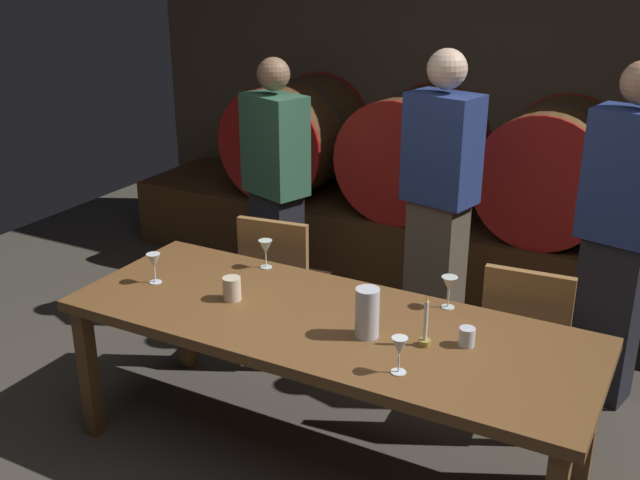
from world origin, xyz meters
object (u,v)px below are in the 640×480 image
cup_left (232,289)px  cup_right (467,337)px  wine_barrel_center_left (414,151)px  wine_glass_center_left (266,248)px  pitcher (367,313)px  wine_glass_far_right (399,348)px  wine_barrel_far_left (296,136)px  dining_table (326,332)px  candle_center (425,331)px  chair_left (281,281)px  guest_left (276,191)px  guest_right (619,236)px  wine_glass_center_right (449,285)px  wine_glass_far_left (154,262)px  wine_barrel_center_right (553,169)px  chair_right (526,339)px  guest_center (439,204)px

cup_left → cup_right: size_ratio=1.38×
wine_barrel_center_left → wine_glass_center_left: bearing=-92.2°
pitcher → wine_glass_far_right: (0.23, -0.21, -0.00)m
wine_barrel_far_left → dining_table: bearing=-57.1°
wine_barrel_far_left → cup_right: bearing=-46.3°
wine_barrel_far_left → candle_center: bearing=-49.6°
dining_table → chair_left: bearing=133.1°
candle_center → cup_right: candle_center is taller
guest_left → cup_left: size_ratio=15.13×
dining_table → wine_glass_center_left: size_ratio=15.92×
guest_right → wine_glass_center_right: bearing=66.8°
dining_table → wine_glass_center_right: size_ratio=15.59×
pitcher → wine_glass_center_left: bearing=151.4°
wine_glass_far_right → wine_glass_far_left: bearing=171.3°
wine_barrel_center_right → wine_glass_far_left: wine_barrel_center_right is taller
chair_left → guest_left: bearing=-63.6°
wine_barrel_center_left → candle_center: size_ratio=3.76×
wine_barrel_far_left → wine_barrel_center_left: same height
wine_barrel_far_left → pitcher: 2.76m
guest_left → wine_glass_center_left: size_ratio=11.23×
candle_center → guest_right: bearing=64.6°
wine_barrel_far_left → wine_glass_center_right: size_ratio=5.58×
wine_glass_center_right → wine_glass_far_right: same height
cup_left → wine_barrel_center_left: bearing=89.8°
pitcher → wine_glass_far_right: pitcher is taller
cup_right → wine_barrel_center_left: bearing=116.9°
candle_center → cup_left: 0.93m
pitcher → wine_glass_center_left: size_ratio=1.46×
candle_center → guest_left: bearing=140.5°
wine_barrel_far_left → chair_right: bearing=-35.1°
wine_barrel_far_left → wine_glass_far_left: size_ratio=5.60×
wine_glass_far_right → cup_left: (-0.92, 0.23, -0.05)m
dining_table → cup_right: bearing=5.9°
dining_table → wine_glass_center_right: (0.43, 0.36, 0.18)m
guest_center → wine_glass_far_right: 1.53m
pitcher → wine_glass_center_right: bearing=63.2°
wine_glass_center_right → wine_barrel_center_left: bearing=116.1°
chair_left → wine_glass_far_left: bearing=64.0°
chair_left → wine_glass_far_right: (1.10, -0.96, 0.34)m
guest_left → candle_center: (1.42, -1.17, -0.05)m
wine_barrel_center_left → chair_right: size_ratio=0.95×
wine_barrel_far_left → chair_right: wine_barrel_far_left is taller
wine_barrel_center_left → cup_right: wine_barrel_center_left is taller
chair_right → guest_center: size_ratio=0.50×
cup_right → candle_center: bearing=-152.3°
wine_glass_center_left → cup_right: 1.18m
wine_barrel_far_left → wine_glass_center_right: wine_barrel_far_left is taller
guest_left → guest_center: 1.03m
wine_barrel_center_right → wine_glass_center_left: wine_barrel_center_right is taller
wine_barrel_center_right → cup_right: bearing=-86.5°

